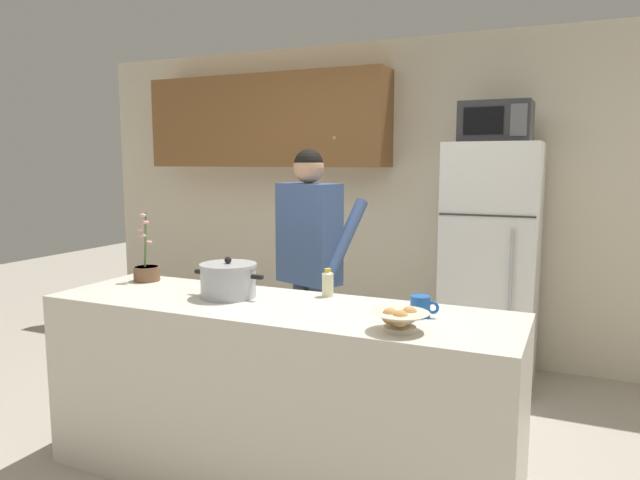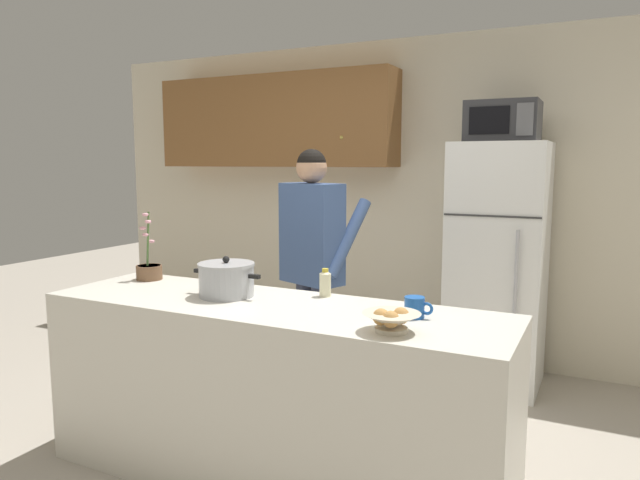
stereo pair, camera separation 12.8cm
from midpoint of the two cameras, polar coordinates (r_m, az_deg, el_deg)
name	(u,v)px [view 2 (the right image)]	position (r m, az deg, el deg)	size (l,w,h in m)	color
ground_plane	(272,479)	(3.22, -3.48, -22.35)	(14.00, 14.00, 0.00)	#B2A899
back_wall_unit	(379,180)	(4.96, 6.55, 5.84)	(6.00, 0.48, 2.60)	beige
kitchen_island	(271,393)	(3.02, -3.56, -14.77)	(2.36, 0.68, 0.92)	silver
refrigerator	(497,266)	(4.37, 17.81, -2.43)	(0.64, 0.68, 1.75)	white
microwave	(503,122)	(4.30, 18.33, 10.96)	(0.48, 0.37, 0.28)	#2D2D30
person_near_pot	(313,247)	(3.79, 0.25, -0.66)	(0.61, 0.55, 1.69)	#33384C
cooking_pot	(226,279)	(3.04, -7.97, -3.85)	(0.40, 0.29, 0.21)	#ADAFB5
coffee_mug	(415,307)	(2.65, 10.68, -6.51)	(0.13, 0.09, 0.10)	#1E59B2
bread_bowl	(391,320)	(2.42, 8.53, -7.79)	(0.24, 0.24, 0.10)	beige
bottle_near_edge	(325,283)	(3.01, 1.74, -4.21)	(0.06, 0.06, 0.15)	beige
potted_orchid	(149,269)	(3.56, -15.43, -2.74)	(0.15, 0.15, 0.40)	brown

